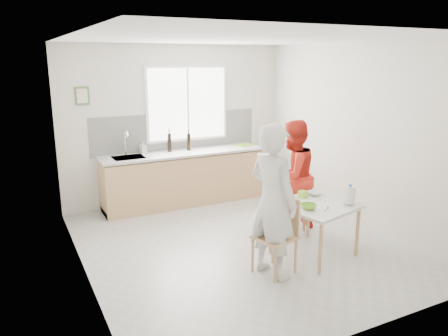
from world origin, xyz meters
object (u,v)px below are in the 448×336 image
object	(u,v)px
dining_table	(315,210)
bowl_white	(314,193)
milk_jug	(350,194)
bowl_green	(309,206)
chair_left	(279,232)
chair_far	(284,197)
wine_bottle_a	(169,142)
wine_bottle_b	(189,142)
person_white	(273,201)
person_red	(292,176)

from	to	relation	value
dining_table	bowl_white	world-z (taller)	bowl_white
milk_jug	bowl_white	bearing A→B (deg)	92.54
bowl_green	bowl_white	xyz separation A→B (m)	(0.41, 0.42, -0.01)
dining_table	chair_left	xyz separation A→B (m)	(-0.66, -0.17, -0.11)
dining_table	chair_far	distance (m)	0.90
wine_bottle_a	wine_bottle_b	world-z (taller)	wine_bottle_a
dining_table	milk_jug	xyz separation A→B (m)	(0.38, -0.19, 0.20)
person_white	milk_jug	world-z (taller)	person_white
chair_far	bowl_white	world-z (taller)	chair_far
chair_far	wine_bottle_b	world-z (taller)	wine_bottle_b
person_white	wine_bottle_b	bearing A→B (deg)	-18.24
wine_bottle_b	bowl_white	bearing A→B (deg)	-71.64
chair_left	wine_bottle_a	xyz separation A→B (m)	(-0.26, 2.95, 0.58)
dining_table	wine_bottle_b	distance (m)	2.85
bowl_white	person_white	bearing A→B (deg)	-152.65
person_red	bowl_green	xyz separation A→B (m)	(-0.42, -0.93, -0.10)
chair_far	wine_bottle_a	bearing A→B (deg)	104.58
chair_far	milk_jug	size ratio (longest dim) A/B	3.82
milk_jug	wine_bottle_b	size ratio (longest dim) A/B	0.80
wine_bottle_b	milk_jug	bearing A→B (deg)	-71.86
person_red	bowl_green	bearing A→B (deg)	51.43
person_red	wine_bottle_b	xyz separation A→B (m)	(-0.82, 1.92, 0.26)
person_red	wine_bottle_b	distance (m)	2.10
bowl_green	wine_bottle_b	xyz separation A→B (m)	(-0.40, 2.85, 0.36)
wine_bottle_b	chair_left	bearing A→B (deg)	-91.55
dining_table	wine_bottle_a	world-z (taller)	wine_bottle_a
bowl_green	milk_jug	xyz separation A→B (m)	(0.56, -0.09, 0.10)
dining_table	milk_jug	bearing A→B (deg)	-26.44
chair_far	milk_jug	distance (m)	1.14
person_white	wine_bottle_a	distance (m)	2.99
dining_table	milk_jug	size ratio (longest dim) A/B	4.47
person_white	milk_jug	bearing A→B (deg)	-104.06
chair_left	person_red	distance (m)	1.38
bowl_green	bowl_white	world-z (taller)	bowl_green
bowl_green	milk_jug	bearing A→B (deg)	-9.28
person_red	wine_bottle_b	size ratio (longest dim) A/B	5.42
chair_left	bowl_green	xyz separation A→B (m)	(0.48, 0.07, 0.21)
chair_far	wine_bottle_a	world-z (taller)	wine_bottle_a
bowl_white	wine_bottle_b	bearing A→B (deg)	108.36
dining_table	wine_bottle_b	bearing A→B (deg)	101.91
person_red	wine_bottle_a	bearing A→B (deg)	-73.76
bowl_white	wine_bottle_a	xyz separation A→B (m)	(-1.15, 2.46, 0.38)
wine_bottle_a	bowl_white	bearing A→B (deg)	-64.95
chair_left	bowl_green	distance (m)	0.53
bowl_white	bowl_green	bearing A→B (deg)	-134.51
dining_table	milk_jug	world-z (taller)	milk_jug
person_white	milk_jug	size ratio (longest dim) A/B	7.46
chair_left	chair_far	bearing A→B (deg)	128.46
person_white	bowl_green	distance (m)	0.63
wine_bottle_a	chair_far	bearing A→B (deg)	-60.90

